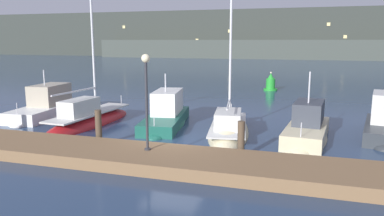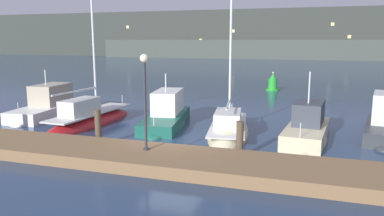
{
  "view_description": "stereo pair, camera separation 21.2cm",
  "coord_description": "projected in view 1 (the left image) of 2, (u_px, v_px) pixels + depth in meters",
  "views": [
    {
      "loc": [
        5.43,
        -14.92,
        4.58
      ],
      "look_at": [
        0.0,
        2.91,
        1.2
      ],
      "focal_mm": 35.0,
      "sensor_mm": 36.0,
      "label": 1
    },
    {
      "loc": [
        5.64,
        -14.86,
        4.58
      ],
      "look_at": [
        0.0,
        2.91,
        1.2
      ],
      "focal_mm": 35.0,
      "sensor_mm": 36.0,
      "label": 2
    }
  ],
  "objects": [
    {
      "name": "ground_plane",
      "position": [
        173.0,
        146.0,
        16.42
      ],
      "size": [
        400.0,
        400.0,
        0.0
      ],
      "primitive_type": "plane",
      "color": "navy"
    },
    {
      "name": "dock",
      "position": [
        150.0,
        158.0,
        14.04
      ],
      "size": [
        26.87,
        2.8,
        0.45
      ],
      "primitive_type": "cube",
      "color": "brown",
      "rests_on": "ground"
    },
    {
      "name": "mooring_pile_1",
      "position": [
        99.0,
        128.0,
        16.39
      ],
      "size": [
        0.28,
        0.28,
        1.6
      ],
      "primitive_type": "cylinder",
      "color": "#4C3D2D",
      "rests_on": "ground"
    },
    {
      "name": "mooring_pile_2",
      "position": [
        241.0,
        140.0,
        14.59
      ],
      "size": [
        0.28,
        0.28,
        1.49
      ],
      "primitive_type": "cylinder",
      "color": "#4C3D2D",
      "rests_on": "ground"
    },
    {
      "name": "motorboat_berth_1",
      "position": [
        46.0,
        111.0,
        22.78
      ],
      "size": [
        2.7,
        6.22,
        3.41
      ],
      "color": "white",
      "rests_on": "ground"
    },
    {
      "name": "sailboat_berth_2",
      "position": [
        89.0,
        121.0,
        20.56
      ],
      "size": [
        2.16,
        7.35,
        10.29
      ],
      "color": "red",
      "rests_on": "ground"
    },
    {
      "name": "motorboat_berth_3",
      "position": [
        166.0,
        119.0,
        20.45
      ],
      "size": [
        2.96,
        6.55,
        3.32
      ],
      "color": "#195647",
      "rests_on": "ground"
    },
    {
      "name": "sailboat_berth_4",
      "position": [
        229.0,
        131.0,
        18.63
      ],
      "size": [
        3.02,
        7.09,
        11.04
      ],
      "color": "beige",
      "rests_on": "ground"
    },
    {
      "name": "motorboat_berth_5",
      "position": [
        307.0,
        133.0,
        17.48
      ],
      "size": [
        2.4,
        5.61,
        3.71
      ],
      "color": "beige",
      "rests_on": "ground"
    },
    {
      "name": "channel_buoy",
      "position": [
        271.0,
        84.0,
        34.69
      ],
      "size": [
        1.25,
        1.25,
        1.72
      ],
      "color": "green",
      "rests_on": "ground"
    },
    {
      "name": "dock_lamppost",
      "position": [
        146.0,
        86.0,
        13.87
      ],
      "size": [
        0.32,
        0.32,
        3.64
      ],
      "color": "#2D2D33",
      "rests_on": "dock"
    },
    {
      "name": "hillside_backdrop",
      "position": [
        298.0,
        36.0,
        101.31
      ],
      "size": [
        240.0,
        23.0,
        12.71
      ],
      "color": "#333833",
      "rests_on": "ground"
    }
  ]
}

